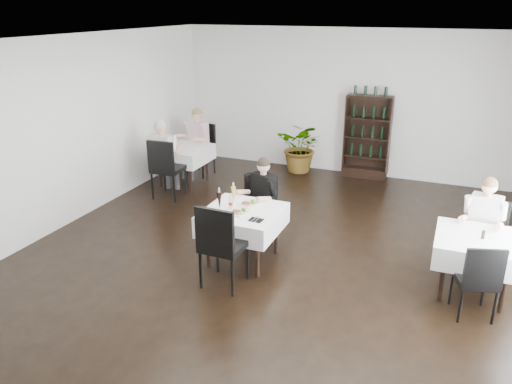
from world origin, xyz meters
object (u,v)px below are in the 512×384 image
wine_shelf (367,138)px  diner_main (260,194)px  main_table (243,220)px  potted_tree (302,147)px

wine_shelf → diner_main: bearing=-103.7°
main_table → potted_tree: bearing=96.1°
main_table → potted_tree: potted_tree is taller
wine_shelf → diner_main: 3.78m
potted_tree → diner_main: bearing=-82.7°
wine_shelf → main_table: wine_shelf is taller
potted_tree → diner_main: (0.45, -3.51, 0.22)m
main_table → potted_tree: size_ratio=0.93×
wine_shelf → potted_tree: wine_shelf is taller
main_table → diner_main: (0.00, 0.65, 0.15)m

